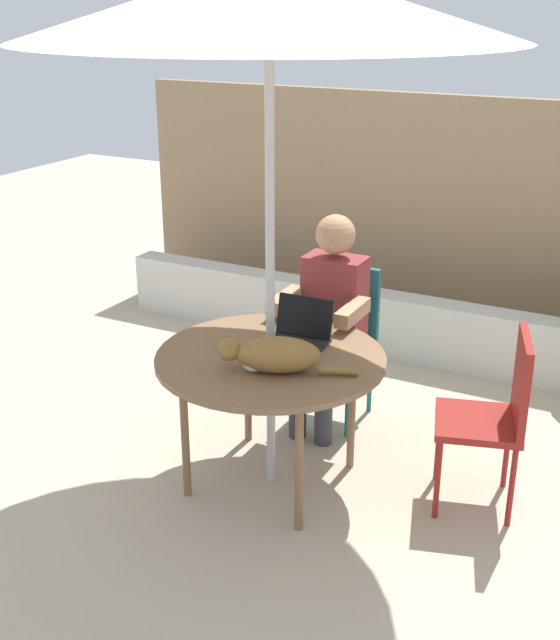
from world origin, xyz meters
The scene contains 10 objects.
ground_plane centered at (0.00, 0.00, 0.00)m, with size 14.00×14.00×0.00m, color #BCAD93.
fence_back centered at (0.00, 2.44, 0.86)m, with size 4.66×0.08×1.72m, color #937756.
planter_wall_low centered at (0.00, 1.79, 0.22)m, with size 4.19×0.20×0.45m, color beige.
patio_table centered at (0.00, 0.00, 0.66)m, with size 1.13×1.13×0.71m.
patio_umbrella centered at (0.00, 0.00, 2.32)m, with size 2.18×2.18×2.49m.
chair_occupied centered at (0.00, 0.86, 0.53)m, with size 0.40×0.40×0.90m.
chair_empty centered at (1.05, 0.31, 0.53)m, with size 0.50×0.50×0.90m.
person_seated centered at (0.00, 0.70, 0.70)m, with size 0.48×0.48×1.24m.
laptop centered at (0.05, 0.23, 0.77)m, with size 0.31×0.26×0.21m.
cat centered at (0.09, -0.16, 0.79)m, with size 0.62×0.34×0.17m.
Camera 1 is at (1.72, -3.21, 2.34)m, focal length 45.88 mm.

